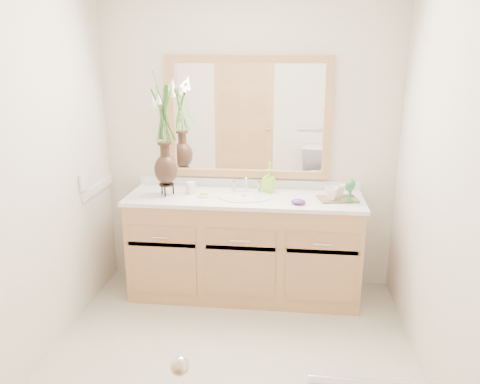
# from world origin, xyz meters

# --- Properties ---
(floor) EXTENTS (2.60, 2.60, 0.00)m
(floor) POSITION_xyz_m (0.00, 0.00, 0.00)
(floor) COLOR #BEB7A2
(floor) RESTS_ON ground
(wall_back) EXTENTS (2.40, 0.02, 2.40)m
(wall_back) POSITION_xyz_m (0.00, 1.30, 1.20)
(wall_back) COLOR beige
(wall_back) RESTS_ON floor
(wall_front) EXTENTS (2.40, 0.02, 2.40)m
(wall_front) POSITION_xyz_m (0.00, -1.30, 1.20)
(wall_front) COLOR beige
(wall_front) RESTS_ON floor
(wall_left) EXTENTS (0.02, 2.60, 2.40)m
(wall_left) POSITION_xyz_m (-1.20, 0.00, 1.20)
(wall_left) COLOR beige
(wall_left) RESTS_ON floor
(wall_right) EXTENTS (0.02, 2.60, 2.40)m
(wall_right) POSITION_xyz_m (1.20, 0.00, 1.20)
(wall_right) COLOR beige
(wall_right) RESTS_ON floor
(vanity) EXTENTS (1.80, 0.55, 0.80)m
(vanity) POSITION_xyz_m (0.00, 1.01, 0.40)
(vanity) COLOR tan
(vanity) RESTS_ON floor
(counter) EXTENTS (1.84, 0.57, 0.03)m
(counter) POSITION_xyz_m (0.00, 1.01, 0.82)
(counter) COLOR white
(counter) RESTS_ON vanity
(sink) EXTENTS (0.38, 0.34, 0.23)m
(sink) POSITION_xyz_m (0.00, 1.00, 0.78)
(sink) COLOR white
(sink) RESTS_ON counter
(mirror) EXTENTS (1.32, 0.04, 0.97)m
(mirror) POSITION_xyz_m (0.00, 1.28, 1.41)
(mirror) COLOR white
(mirror) RESTS_ON wall_back
(switch_plate) EXTENTS (0.02, 0.12, 0.12)m
(switch_plate) POSITION_xyz_m (-1.19, 0.76, 0.98)
(switch_plate) COLOR white
(switch_plate) RESTS_ON wall_left
(door) EXTENTS (0.80, 0.03, 2.00)m
(door) POSITION_xyz_m (-0.30, -1.29, 1.00)
(door) COLOR tan
(door) RESTS_ON floor
(flower_vase) EXTENTS (0.21, 0.21, 0.86)m
(flower_vase) POSITION_xyz_m (-0.61, 0.99, 1.42)
(flower_vase) COLOR black
(flower_vase) RESTS_ON counter
(tumbler) EXTENTS (0.07, 0.07, 0.09)m
(tumbler) POSITION_xyz_m (-0.43, 1.05, 0.88)
(tumbler) COLOR white
(tumbler) RESTS_ON counter
(soap_dish) EXTENTS (0.10, 0.10, 0.03)m
(soap_dish) POSITION_xyz_m (-0.31, 0.98, 0.84)
(soap_dish) COLOR white
(soap_dish) RESTS_ON counter
(soap_bottle) EXTENTS (0.10, 0.10, 0.17)m
(soap_bottle) POSITION_xyz_m (0.18, 1.16, 0.91)
(soap_bottle) COLOR #9CEA37
(soap_bottle) RESTS_ON counter
(purple_dish) EXTENTS (0.12, 0.11, 0.04)m
(purple_dish) POSITION_xyz_m (0.42, 0.86, 0.85)
(purple_dish) COLOR #542776
(purple_dish) RESTS_ON counter
(tray) EXTENTS (0.32, 0.24, 0.01)m
(tray) POSITION_xyz_m (0.72, 1.00, 0.84)
(tray) COLOR brown
(tray) RESTS_ON counter
(mug_left) EXTENTS (0.10, 0.10, 0.10)m
(mug_left) POSITION_xyz_m (0.66, 0.96, 0.89)
(mug_left) COLOR white
(mug_left) RESTS_ON tray
(mug_right) EXTENTS (0.14, 0.14, 0.10)m
(mug_right) POSITION_xyz_m (0.72, 1.05, 0.89)
(mug_right) COLOR white
(mug_right) RESTS_ON tray
(goblet_front) EXTENTS (0.07, 0.07, 0.16)m
(goblet_front) POSITION_xyz_m (0.79, 0.94, 0.95)
(goblet_front) COLOR #28783D
(goblet_front) RESTS_ON tray
(goblet_back) EXTENTS (0.06, 0.06, 0.13)m
(goblet_back) POSITION_xyz_m (0.82, 1.07, 0.93)
(goblet_back) COLOR #28783D
(goblet_back) RESTS_ON tray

